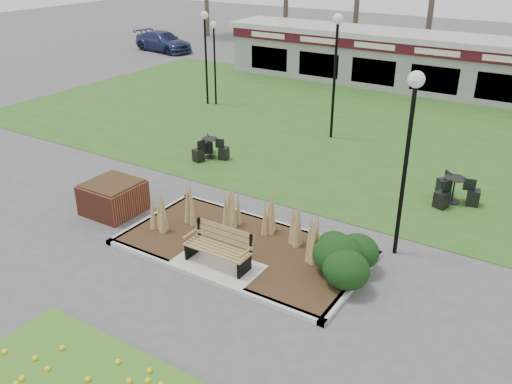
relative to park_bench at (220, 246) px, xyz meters
The scene contains 15 objects.
ground 0.64m from the park_bench, 90.00° to the right, with size 100.00×100.00×0.00m, color #515154.
lawn 11.77m from the park_bench, 90.00° to the left, with size 34.00×16.00×0.02m, color #27601E.
planting_bed 1.70m from the park_bench, 40.83° to the left, with size 6.75×3.40×1.27m.
park_bench is the anchor object (origin of this frame).
brick_planter 4.47m from the park_bench, behind, with size 1.50×1.50×0.95m.
food_pavilion 19.73m from the park_bench, 90.00° to the left, with size 24.60×3.40×2.90m.
lamp_post_near_left 5.34m from the park_bench, 40.77° to the left, with size 0.39×0.39×4.71m.
lamp_post_mid_left 14.67m from the park_bench, 126.55° to the left, with size 0.33×0.33×3.93m.
lamp_post_mid_right 10.78m from the park_bench, 99.98° to the left, with size 0.40×0.40×4.86m.
lamp_post_far_left 14.82m from the park_bench, 128.15° to the left, with size 0.36×0.36×4.36m.
bistro_set_a 7.39m from the park_bench, 128.63° to the left, with size 1.34×1.34×0.74m.
bistro_set_b 7.80m from the park_bench, 59.90° to the left, with size 1.44×1.49×0.81m.
car_silver 29.98m from the park_bench, 116.83° to the left, with size 1.73×4.31×1.47m, color silver.
car_black 29.23m from the park_bench, 113.74° to the left, with size 1.36×3.89×1.28m, color black.
car_blue 28.76m from the park_bench, 133.82° to the left, with size 1.92×4.72×1.37m, color navy.
Camera 1 is at (6.81, -8.87, 7.37)m, focal length 38.00 mm.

